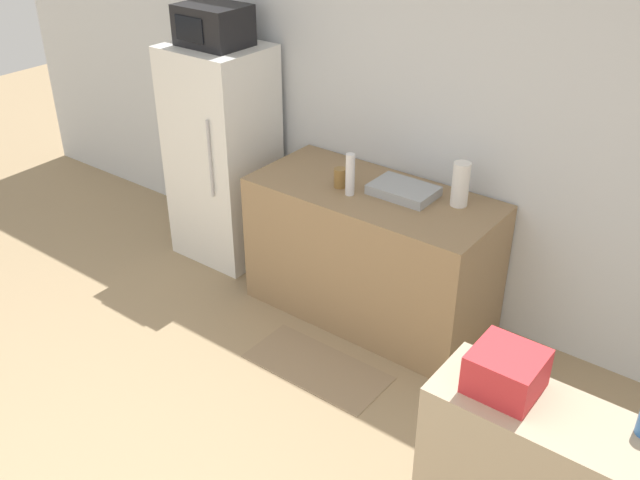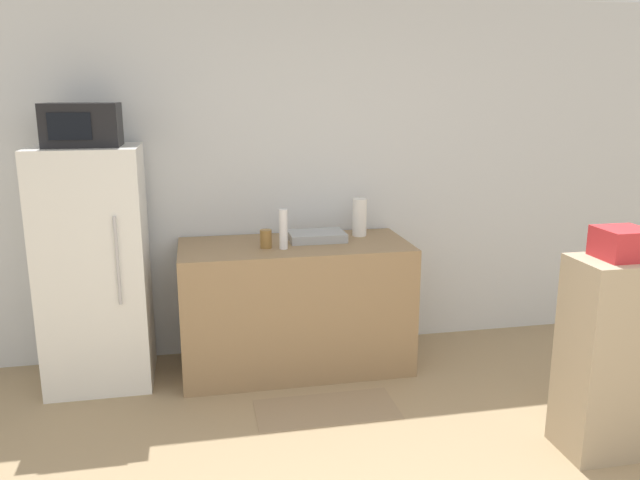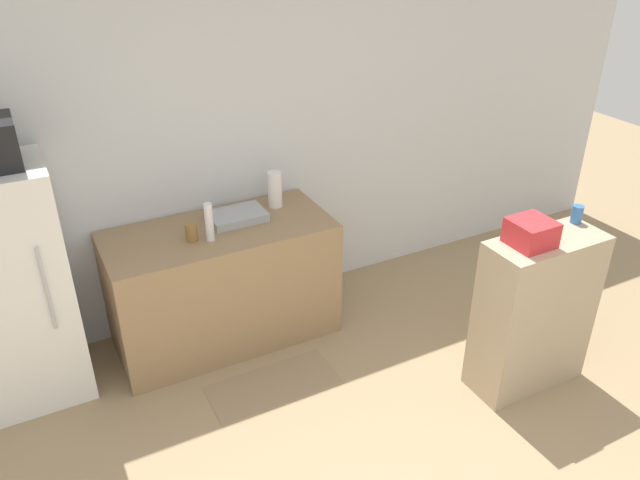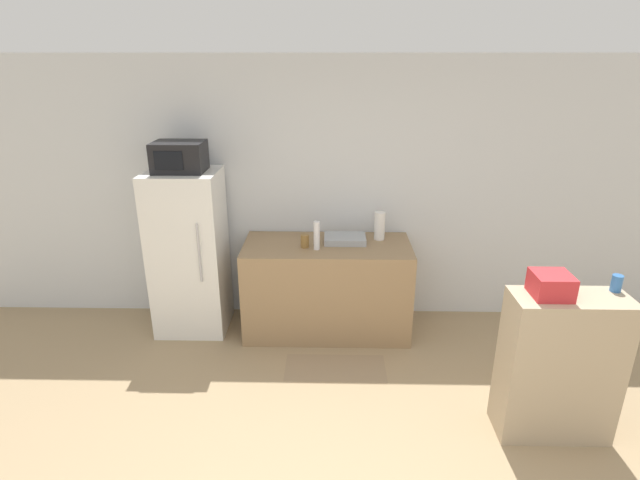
{
  "view_description": "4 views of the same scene",
  "coord_description": "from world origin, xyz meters",
  "px_view_note": "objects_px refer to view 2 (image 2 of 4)",
  "views": [
    {
      "loc": [
        2.1,
        -0.82,
        2.84
      ],
      "look_at": [
        0.0,
        1.92,
        0.86
      ],
      "focal_mm": 40.0,
      "sensor_mm": 36.0,
      "label": 1
    },
    {
      "loc": [
        -0.71,
        -1.59,
        1.93
      ],
      "look_at": [
        -0.0,
        1.88,
        1.08
      ],
      "focal_mm": 35.0,
      "sensor_mm": 36.0,
      "label": 2
    },
    {
      "loc": [
        -1.19,
        -1.17,
        2.91
      ],
      "look_at": [
        0.34,
        1.76,
        1.09
      ],
      "focal_mm": 35.0,
      "sensor_mm": 36.0,
      "label": 3
    },
    {
      "loc": [
        -0.02,
        -1.85,
        2.6
      ],
      "look_at": [
        -0.1,
        2.01,
        1.15
      ],
      "focal_mm": 28.0,
      "sensor_mm": 36.0,
      "label": 4
    }
  ],
  "objects_px": {
    "bottle_tall": "(283,229)",
    "paper_towel_roll": "(360,217)",
    "bottle_short": "(266,239)",
    "refrigerator": "(95,268)",
    "basket": "(622,243)",
    "microwave": "(82,125)"
  },
  "relations": [
    {
      "from": "bottle_tall",
      "to": "paper_towel_roll",
      "type": "xyz_separation_m",
      "value": [
        0.6,
        0.28,
        0.0
      ]
    },
    {
      "from": "bottle_tall",
      "to": "bottle_short",
      "type": "bearing_deg",
      "value": 154.75
    },
    {
      "from": "bottle_short",
      "to": "paper_towel_roll",
      "type": "distance_m",
      "value": 0.75
    },
    {
      "from": "bottle_short",
      "to": "paper_towel_roll",
      "type": "height_order",
      "value": "paper_towel_roll"
    },
    {
      "from": "refrigerator",
      "to": "paper_towel_roll",
      "type": "bearing_deg",
      "value": 4.01
    },
    {
      "from": "paper_towel_roll",
      "to": "bottle_short",
      "type": "bearing_deg",
      "value": -162.32
    },
    {
      "from": "bottle_short",
      "to": "basket",
      "type": "distance_m",
      "value": 2.16
    },
    {
      "from": "bottle_tall",
      "to": "bottle_short",
      "type": "distance_m",
      "value": 0.14
    },
    {
      "from": "bottle_tall",
      "to": "basket",
      "type": "xyz_separation_m",
      "value": [
        1.58,
        -1.27,
        0.13
      ]
    },
    {
      "from": "basket",
      "to": "paper_towel_roll",
      "type": "height_order",
      "value": "basket"
    },
    {
      "from": "basket",
      "to": "microwave",
      "type": "bearing_deg",
      "value": 153.17
    },
    {
      "from": "bottle_short",
      "to": "paper_towel_roll",
      "type": "xyz_separation_m",
      "value": [
        0.71,
        0.23,
        0.07
      ]
    },
    {
      "from": "bottle_tall",
      "to": "basket",
      "type": "distance_m",
      "value": 2.03
    },
    {
      "from": "paper_towel_roll",
      "to": "basket",
      "type": "bearing_deg",
      "value": -57.76
    },
    {
      "from": "microwave",
      "to": "bottle_tall",
      "type": "xyz_separation_m",
      "value": [
        1.23,
        -0.15,
        -0.69
      ]
    },
    {
      "from": "bottle_short",
      "to": "basket",
      "type": "relative_size",
      "value": 0.5
    },
    {
      "from": "refrigerator",
      "to": "microwave",
      "type": "xyz_separation_m",
      "value": [
        -0.0,
        -0.0,
        0.93
      ]
    },
    {
      "from": "microwave",
      "to": "paper_towel_roll",
      "type": "distance_m",
      "value": 1.96
    },
    {
      "from": "refrigerator",
      "to": "bottle_short",
      "type": "distance_m",
      "value": 1.14
    },
    {
      "from": "refrigerator",
      "to": "paper_towel_roll",
      "type": "height_order",
      "value": "refrigerator"
    },
    {
      "from": "refrigerator",
      "to": "bottle_short",
      "type": "height_order",
      "value": "refrigerator"
    },
    {
      "from": "refrigerator",
      "to": "paper_towel_roll",
      "type": "distance_m",
      "value": 1.85
    }
  ]
}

